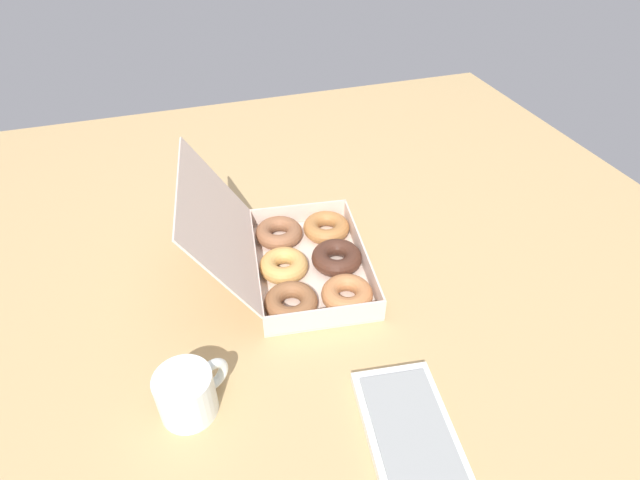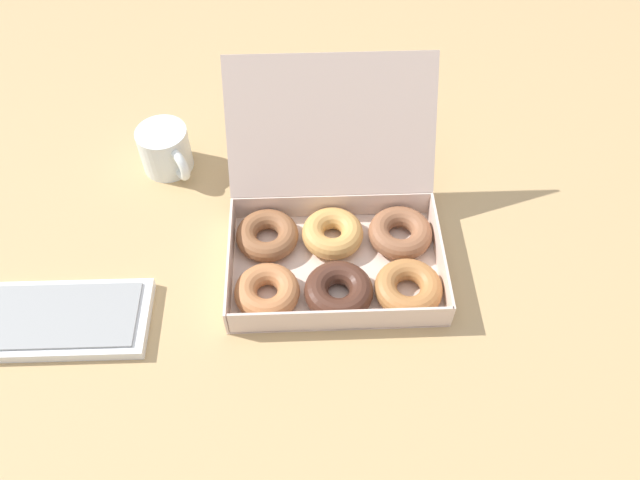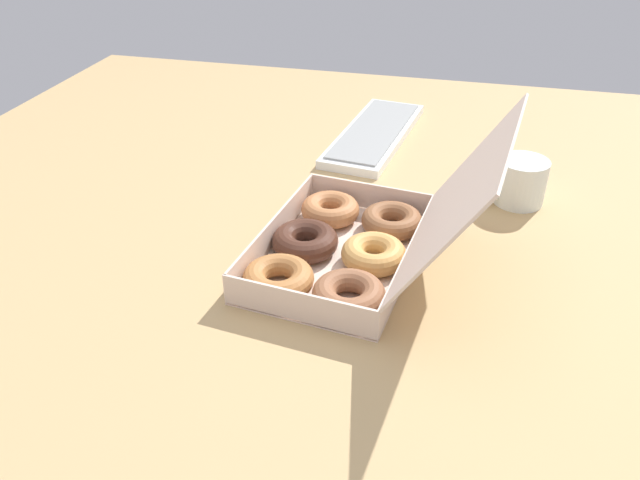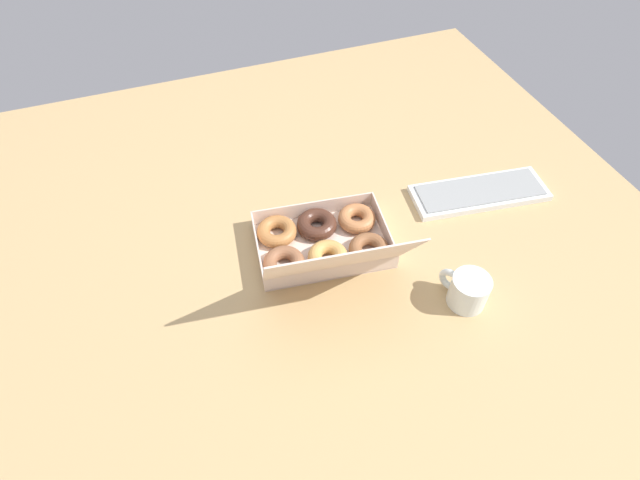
# 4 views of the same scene
# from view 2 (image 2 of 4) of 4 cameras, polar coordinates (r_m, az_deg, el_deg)

# --- Properties ---
(ground_plane) EXTENTS (1.80, 1.80, 0.02)m
(ground_plane) POSITION_cam_2_polar(r_m,az_deg,el_deg) (0.99, 0.76, -3.43)
(ground_plane) COLOR tan
(donut_box) EXTENTS (0.37, 0.38, 0.24)m
(donut_box) POSITION_cam_2_polar(r_m,az_deg,el_deg) (0.97, 1.51, -0.80)
(donut_box) COLOR beige
(donut_box) RESTS_ON ground_plane
(keyboard) EXTENTS (0.39, 0.18, 0.02)m
(keyboard) POSITION_cam_2_polar(r_m,az_deg,el_deg) (1.02, -25.73, -6.62)
(keyboard) COLOR white
(keyboard) RESTS_ON ground_plane
(coffee_mug) EXTENTS (0.09, 0.12, 0.08)m
(coffee_mug) POSITION_cam_2_polar(r_m,az_deg,el_deg) (1.14, -13.90, 8.02)
(coffee_mug) COLOR white
(coffee_mug) RESTS_ON ground_plane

